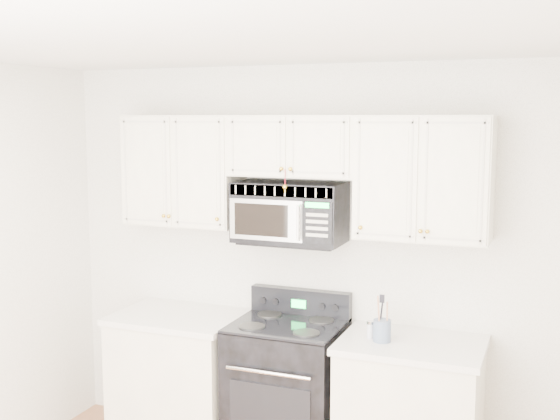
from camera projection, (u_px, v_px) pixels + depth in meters
The scene contains 9 objects.
room at pixel (173, 333), 3.13m from camera, with size 3.51×3.51×2.61m.
base_cabinet_left at pixel (180, 383), 4.86m from camera, with size 0.86×0.65×0.92m.
base_cabinet_right at pixel (410, 419), 4.28m from camera, with size 0.86×0.65×0.92m.
range at pixel (287, 390), 4.59m from camera, with size 0.70×0.64×1.10m.
upper_cabinets at pixel (296, 168), 4.51m from camera, with size 2.44×0.37×0.75m.
microwave at pixel (290, 212), 4.55m from camera, with size 0.71×0.40×0.39m.
utensil_crock at pixel (382, 330), 4.20m from camera, with size 0.11×0.11×0.29m.
shaker_salt at pixel (370, 330), 4.27m from camera, with size 0.05×0.05×0.11m.
shaker_pepper at pixel (380, 328), 4.29m from camera, with size 0.04×0.04×0.11m.
Camera 1 is at (1.56, -2.64, 2.26)m, focal length 45.00 mm.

